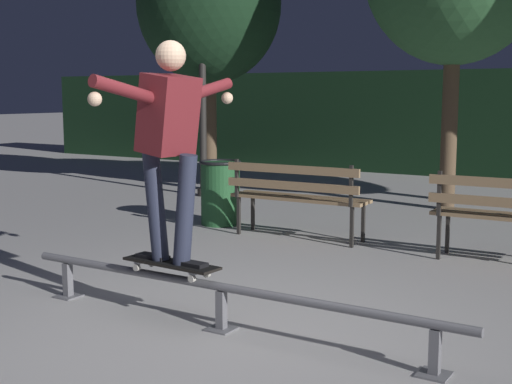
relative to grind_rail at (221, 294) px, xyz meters
The scene contains 8 objects.
ground_plane 0.28m from the grind_rail, 90.00° to the right, with size 90.00×90.00×0.00m, color #ADAAA8.
grind_rail is the anchor object (origin of this frame).
skateboard 0.46m from the grind_rail, behind, with size 0.79×0.25×0.09m.
skateboarder 1.17m from the grind_rail, behind, with size 0.63×1.41×1.56m.
park_bench_leftmost 3.12m from the grind_rail, 109.22° to the left, with size 1.61×0.45×0.88m.
tree_far_left 7.67m from the grind_rail, 126.22° to the left, with size 2.37×2.37×4.39m.
lamp_post_left 6.82m from the grind_rail, 127.27° to the left, with size 0.32×0.32×3.90m.
trash_can 3.95m from the grind_rail, 124.92° to the left, with size 0.52×0.52×0.80m.
Camera 1 is at (2.66, -3.68, 1.61)m, focal length 48.99 mm.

